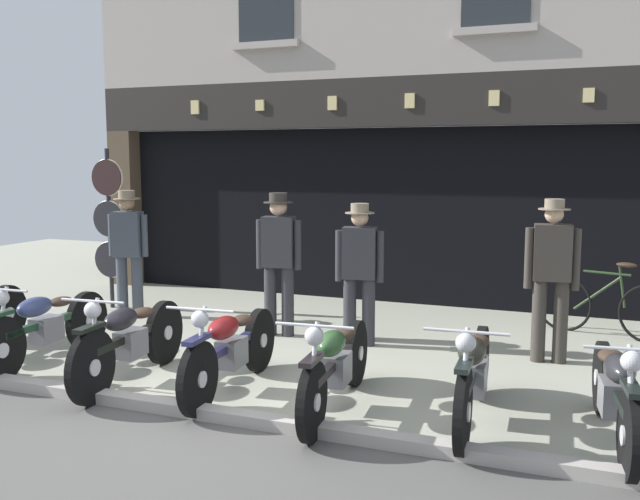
{
  "coord_description": "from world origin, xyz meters",
  "views": [
    {
      "loc": [
        3.14,
        -4.83,
        2.15
      ],
      "look_at": [
        0.17,
        2.58,
        1.12
      ],
      "focal_mm": 39.75,
      "sensor_mm": 36.0,
      "label": 1
    }
  ],
  "objects_px": {
    "motorcycle_center": "(230,347)",
    "salesman_right": "(359,268)",
    "motorcycle_center_left": "(130,339)",
    "salesman_left": "(128,246)",
    "motorcycle_left": "(45,325)",
    "leaning_bicycle": "(606,306)",
    "tyre_sign_pole": "(109,220)",
    "advert_board_far": "(585,176)",
    "assistant_far_right": "(552,273)",
    "motorcycle_right": "(473,373)",
    "shopkeeper_center": "(279,257)",
    "advert_board_near": "(490,183)",
    "motorcycle_far_right": "(615,391)",
    "motorcycle_center_right": "(336,363)"
  },
  "relations": [
    {
      "from": "motorcycle_center",
      "to": "salesman_right",
      "type": "bearing_deg",
      "value": -109.77
    },
    {
      "from": "motorcycle_center_left",
      "to": "salesman_left",
      "type": "xyz_separation_m",
      "value": [
        -1.83,
        2.45,
        0.53
      ]
    },
    {
      "from": "motorcycle_left",
      "to": "leaning_bicycle",
      "type": "relative_size",
      "value": 1.2
    },
    {
      "from": "motorcycle_left",
      "to": "salesman_left",
      "type": "bearing_deg",
      "value": -77.23
    },
    {
      "from": "tyre_sign_pole",
      "to": "advert_board_far",
      "type": "relative_size",
      "value": 2.3
    },
    {
      "from": "assistant_far_right",
      "to": "tyre_sign_pole",
      "type": "relative_size",
      "value": 0.76
    },
    {
      "from": "motorcycle_center_left",
      "to": "motorcycle_right",
      "type": "xyz_separation_m",
      "value": [
        3.24,
        0.16,
        -0.01
      ]
    },
    {
      "from": "motorcycle_center",
      "to": "salesman_right",
      "type": "distance_m",
      "value": 2.16
    },
    {
      "from": "motorcycle_center",
      "to": "motorcycle_center_left",
      "type": "bearing_deg",
      "value": 2.4
    },
    {
      "from": "motorcycle_center",
      "to": "leaning_bicycle",
      "type": "height_order",
      "value": "leaning_bicycle"
    },
    {
      "from": "motorcycle_center",
      "to": "salesman_left",
      "type": "xyz_separation_m",
      "value": [
        -2.86,
        2.33,
        0.54
      ]
    },
    {
      "from": "assistant_far_right",
      "to": "advert_board_far",
      "type": "bearing_deg",
      "value": -101.99
    },
    {
      "from": "motorcycle_center",
      "to": "assistant_far_right",
      "type": "relative_size",
      "value": 1.14
    },
    {
      "from": "motorcycle_center",
      "to": "shopkeeper_center",
      "type": "distance_m",
      "value": 2.21
    },
    {
      "from": "advert_board_far",
      "to": "leaning_bicycle",
      "type": "xyz_separation_m",
      "value": [
        0.33,
        -1.12,
        -1.54
      ]
    },
    {
      "from": "motorcycle_center_left",
      "to": "salesman_left",
      "type": "relative_size",
      "value": 1.15
    },
    {
      "from": "advert_board_near",
      "to": "motorcycle_far_right",
      "type": "bearing_deg",
      "value": -70.31
    },
    {
      "from": "motorcycle_center_left",
      "to": "motorcycle_center",
      "type": "bearing_deg",
      "value": -178.83
    },
    {
      "from": "motorcycle_center",
      "to": "advert_board_far",
      "type": "relative_size",
      "value": 1.99
    },
    {
      "from": "advert_board_near",
      "to": "leaning_bicycle",
      "type": "distance_m",
      "value": 2.41
    },
    {
      "from": "motorcycle_center_left",
      "to": "salesman_left",
      "type": "height_order",
      "value": "salesman_left"
    },
    {
      "from": "salesman_right",
      "to": "advert_board_near",
      "type": "xyz_separation_m",
      "value": [
        1.06,
        2.62,
        0.89
      ]
    },
    {
      "from": "motorcycle_center_left",
      "to": "motorcycle_right",
      "type": "height_order",
      "value": "motorcycle_center_left"
    },
    {
      "from": "salesman_left",
      "to": "leaning_bicycle",
      "type": "xyz_separation_m",
      "value": [
        6.08,
        1.2,
        -0.59
      ]
    },
    {
      "from": "motorcycle_center_left",
      "to": "advert_board_far",
      "type": "bearing_deg",
      "value": -134.82
    },
    {
      "from": "motorcycle_left",
      "to": "salesman_right",
      "type": "distance_m",
      "value": 3.45
    },
    {
      "from": "advert_board_near",
      "to": "assistant_far_right",
      "type": "bearing_deg",
      "value": -67.67
    },
    {
      "from": "salesman_right",
      "to": "advert_board_far",
      "type": "bearing_deg",
      "value": -142.06
    },
    {
      "from": "assistant_far_right",
      "to": "tyre_sign_pole",
      "type": "xyz_separation_m",
      "value": [
        -6.09,
        0.54,
        0.31
      ]
    },
    {
      "from": "advert_board_far",
      "to": "tyre_sign_pole",
      "type": "bearing_deg",
      "value": -162.57
    },
    {
      "from": "motorcycle_left",
      "to": "shopkeeper_center",
      "type": "height_order",
      "value": "shopkeeper_center"
    },
    {
      "from": "motorcycle_left",
      "to": "motorcycle_right",
      "type": "bearing_deg",
      "value": 176.92
    },
    {
      "from": "motorcycle_center_right",
      "to": "motorcycle_far_right",
      "type": "xyz_separation_m",
      "value": [
        2.2,
        0.12,
        -0.0
      ]
    },
    {
      "from": "motorcycle_right",
      "to": "tyre_sign_pole",
      "type": "relative_size",
      "value": 0.86
    },
    {
      "from": "motorcycle_left",
      "to": "motorcycle_center_right",
      "type": "height_order",
      "value": "motorcycle_left"
    },
    {
      "from": "motorcycle_center_right",
      "to": "motorcycle_far_right",
      "type": "distance_m",
      "value": 2.21
    },
    {
      "from": "motorcycle_center_left",
      "to": "advert_board_far",
      "type": "xyz_separation_m",
      "value": [
        3.92,
        4.77,
        1.48
      ]
    },
    {
      "from": "motorcycle_left",
      "to": "motorcycle_center",
      "type": "relative_size",
      "value": 1.0
    },
    {
      "from": "motorcycle_center_right",
      "to": "leaning_bicycle",
      "type": "bearing_deg",
      "value": -125.8
    },
    {
      "from": "salesman_right",
      "to": "motorcycle_center_right",
      "type": "bearing_deg",
      "value": 92.91
    },
    {
      "from": "shopkeeper_center",
      "to": "assistant_far_right",
      "type": "relative_size",
      "value": 1.0
    },
    {
      "from": "assistant_far_right",
      "to": "motorcycle_center_right",
      "type": "bearing_deg",
      "value": 47.67
    },
    {
      "from": "motorcycle_far_right",
      "to": "assistant_far_right",
      "type": "height_order",
      "value": "assistant_far_right"
    },
    {
      "from": "motorcycle_left",
      "to": "assistant_far_right",
      "type": "distance_m",
      "value": 5.32
    },
    {
      "from": "advert_board_near",
      "to": "leaning_bicycle",
      "type": "bearing_deg",
      "value": -35.04
    },
    {
      "from": "advert_board_near",
      "to": "leaning_bicycle",
      "type": "height_order",
      "value": "advert_board_near"
    },
    {
      "from": "shopkeeper_center",
      "to": "tyre_sign_pole",
      "type": "xyz_separation_m",
      "value": [
        -2.95,
        0.58,
        0.3
      ]
    },
    {
      "from": "salesman_left",
      "to": "assistant_far_right",
      "type": "height_order",
      "value": "assistant_far_right"
    },
    {
      "from": "advert_board_near",
      "to": "motorcycle_left",
      "type": "bearing_deg",
      "value": -129.74
    },
    {
      "from": "motorcycle_center_left",
      "to": "advert_board_far",
      "type": "relative_size",
      "value": 1.99
    }
  ]
}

